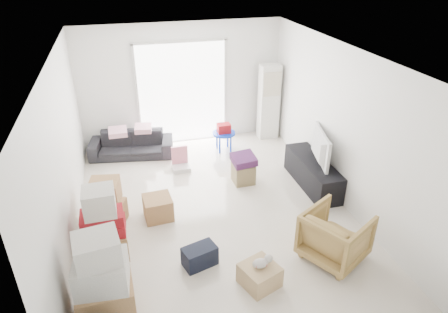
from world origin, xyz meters
TOP-DOWN VIEW (x-y plane):
  - room_shell at (0.00, 0.00)m, footprint 4.98×6.48m
  - sliding_door at (0.00, 2.98)m, footprint 2.10×0.04m
  - ac_tower at (1.95, 2.65)m, footprint 0.45×0.30m
  - tv_console at (2.00, 0.34)m, footprint 0.48×1.59m
  - television at (2.00, 0.34)m, footprint 0.81×1.13m
  - sofa at (-1.25, 2.50)m, footprint 1.82×0.80m
  - pillow_left at (-1.50, 2.47)m, footprint 0.41×0.32m
  - pillow_right at (-0.96, 2.52)m, footprint 0.40×0.34m
  - armchair at (1.41, -1.56)m, footprint 1.07×1.09m
  - box_stack_a at (-1.80, -1.80)m, footprint 0.68×0.57m
  - box_stack_b at (-1.80, -0.66)m, footprint 0.63×0.62m
  - box_stack_c at (-1.77, 0.15)m, footprint 0.65×0.60m
  - loose_box at (-0.96, 0.08)m, footprint 0.49×0.49m
  - duffel_bag at (-0.52, -1.22)m, footprint 0.53×0.40m
  - ottoman at (0.77, 0.80)m, footprint 0.39×0.39m
  - blanket at (0.77, 0.80)m, footprint 0.44×0.44m
  - kids_table at (0.76, 2.22)m, footprint 0.51×0.51m
  - toy_walker at (-0.32, 1.62)m, footprint 0.36×0.31m
  - wood_crate at (0.18, -1.80)m, footprint 0.59×0.59m
  - plush_bunny at (0.21, -1.79)m, footprint 0.29×0.16m

SIDE VIEW (x-z plane):
  - toy_walker at x=-0.32m, z-range -0.11..0.37m
  - duffel_bag at x=-0.52m, z-range 0.00..0.30m
  - wood_crate at x=0.18m, z-range 0.00..0.31m
  - loose_box at x=-0.96m, z-range 0.00..0.38m
  - ottoman at x=0.77m, z-range 0.00..0.39m
  - tv_console at x=2.00m, z-range 0.00..0.53m
  - sofa at x=-1.25m, z-range 0.00..0.69m
  - plush_bunny at x=0.21m, z-range 0.30..0.44m
  - box_stack_c at x=-1.77m, z-range -0.01..0.78m
  - armchair at x=1.41m, z-range 0.00..0.84m
  - kids_table at x=0.76m, z-range 0.14..0.77m
  - blanket at x=0.77m, z-range 0.39..0.53m
  - box_stack_b at x=-1.80m, z-range -0.08..1.07m
  - box_stack_a at x=-1.80m, z-range -0.06..1.15m
  - television at x=2.00m, z-range 0.53..0.66m
  - pillow_right at x=-0.96m, z-range 0.69..0.81m
  - pillow_left at x=-1.50m, z-range 0.69..0.82m
  - ac_tower at x=1.95m, z-range 0.00..1.75m
  - sliding_door at x=0.00m, z-range 0.08..2.41m
  - room_shell at x=0.00m, z-range -0.24..2.94m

